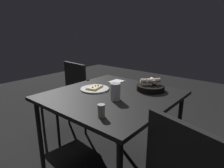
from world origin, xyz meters
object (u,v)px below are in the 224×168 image
pizza_plate (95,89)px  pepper_shaker (101,111)px  chair_far (68,95)px  dining_table (112,100)px  bread_basket (151,87)px  beer_glass (115,93)px

pizza_plate → pepper_shaker: (-0.39, -0.45, 0.03)m
pizza_plate → chair_far: 0.71m
dining_table → bread_basket: (0.31, -0.21, 0.10)m
dining_table → pepper_shaker: size_ratio=12.38×
pizza_plate → pepper_shaker: pepper_shaker is taller
pepper_shaker → bread_basket: bearing=2.4°
beer_glass → chair_far: chair_far is taller
dining_table → bread_basket: 0.39m
bread_basket → beer_glass: 0.42m
bread_basket → dining_table: bearing=146.0°
dining_table → beer_glass: size_ratio=7.74×
dining_table → chair_far: size_ratio=1.19×
dining_table → bread_basket: size_ratio=4.14×
dining_table → chair_far: bearing=79.4°
beer_glass → bread_basket: bearing=-13.6°
beer_glass → pepper_shaker: 0.33m
pizza_plate → bread_basket: (0.32, -0.42, 0.03)m
dining_table → beer_glass: (-0.09, -0.11, 0.12)m
bread_basket → chair_far: 1.11m
bread_basket → pepper_shaker: 0.71m
dining_table → chair_far: 0.89m
dining_table → pepper_shaker: bearing=-148.8°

